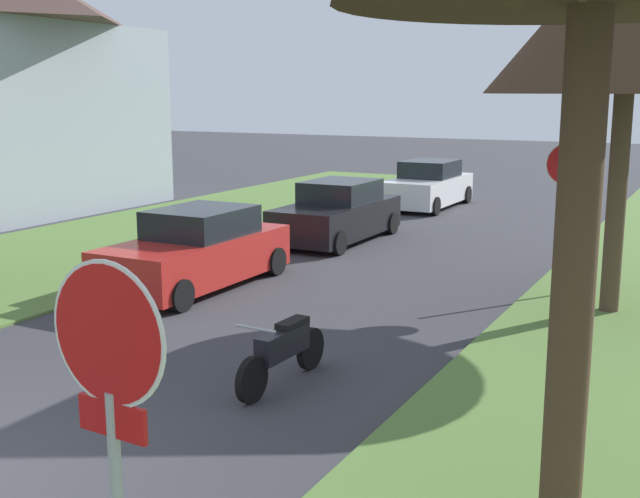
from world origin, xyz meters
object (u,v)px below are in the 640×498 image
object	(u,v)px
stop_sign_near	(112,410)
parked_motorcycle	(283,350)
stop_sign_far	(567,185)
parked_sedan_white	(428,186)
parked_sedan_black	(337,213)
parked_sedan_red	(197,251)
street_tree_right_mid_a	(630,7)

from	to	relation	value
stop_sign_near	parked_motorcycle	size ratio (longest dim) A/B	1.45
parked_motorcycle	stop_sign_far	bearing A→B (deg)	70.04
parked_sedan_white	parked_motorcycle	bearing A→B (deg)	-76.28
parked_sedan_black	parked_sedan_white	size ratio (longest dim) A/B	1.00
parked_motorcycle	parked_sedan_black	bearing A→B (deg)	112.48
parked_sedan_red	parked_motorcycle	distance (m)	5.86
parked_sedan_red	stop_sign_far	bearing A→B (deg)	20.91
parked_sedan_red	parked_motorcycle	xyz separation A→B (m)	(4.31, -3.97, -0.24)
parked_sedan_black	parked_motorcycle	bearing A→B (deg)	-67.52
stop_sign_near	stop_sign_far	world-z (taller)	stop_sign_near
stop_sign_far	parked_sedan_white	world-z (taller)	stop_sign_far
parked_sedan_white	parked_sedan_red	bearing A→B (deg)	-90.92
stop_sign_near	street_tree_right_mid_a	size ratio (longest dim) A/B	0.45
stop_sign_far	parked_sedan_red	xyz separation A→B (m)	(-6.68, -2.55, -1.42)
parked_sedan_red	parked_motorcycle	world-z (taller)	parked_sedan_red
stop_sign_far	parked_sedan_black	size ratio (longest dim) A/B	0.66
parked_sedan_white	parked_motorcycle	world-z (taller)	parked_sedan_white
street_tree_right_mid_a	parked_sedan_white	size ratio (longest dim) A/B	1.51
parked_sedan_white	stop_sign_near	bearing A→B (deg)	-74.13
stop_sign_near	parked_sedan_black	world-z (taller)	stop_sign_near
parked_sedan_black	parked_motorcycle	world-z (taller)	parked_sedan_black
stop_sign_near	stop_sign_far	xyz separation A→B (m)	(0.06, 12.28, -0.05)
street_tree_right_mid_a	parked_motorcycle	world-z (taller)	street_tree_right_mid_a
stop_sign_far	parked_sedan_red	world-z (taller)	stop_sign_far
street_tree_right_mid_a	parked_sedan_red	bearing A→B (deg)	-166.91
street_tree_right_mid_a	parked_motorcycle	bearing A→B (deg)	-120.26
parked_sedan_black	stop_sign_far	bearing A→B (deg)	-27.03
parked_sedan_red	parked_sedan_white	bearing A→B (deg)	89.08
stop_sign_far	parked_sedan_white	size ratio (longest dim) A/B	0.66
stop_sign_near	parked_sedan_white	world-z (taller)	stop_sign_near
stop_sign_near	parked_sedan_red	world-z (taller)	stop_sign_near
stop_sign_near	parked_motorcycle	bearing A→B (deg)	111.85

